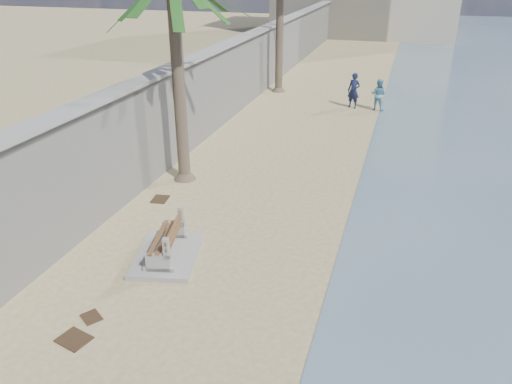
{
  "coord_description": "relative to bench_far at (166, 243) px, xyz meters",
  "views": [
    {
      "loc": [
        3.23,
        -5.23,
        7.15
      ],
      "look_at": [
        -0.5,
        7.0,
        1.2
      ],
      "focal_mm": 35.0,
      "sensor_mm": 36.0,
      "label": 1
    }
  ],
  "objects": [
    {
      "name": "wall_cap",
      "position": [
        -2.89,
        15.13,
        3.13
      ],
      "size": [
        0.8,
        70.0,
        0.12
      ],
      "primitive_type": "cube",
      "color": "gray",
      "rests_on": "seawall"
    },
    {
      "name": "debris_b",
      "position": [
        -0.43,
        -3.47,
        -0.41
      ],
      "size": [
        0.77,
        0.67,
        0.03
      ],
      "primitive_type": "cube",
      "rotation": [
        0.0,
        0.0,
        6.03
      ],
      "color": "#382616",
      "rests_on": "ground_plane"
    },
    {
      "name": "person_a",
      "position": [
        2.87,
        16.33,
        0.63
      ],
      "size": [
        0.89,
        0.74,
        2.11
      ],
      "primitive_type": "imported",
      "rotation": [
        0.0,
        0.0,
        -0.35
      ],
      "color": "#141A38",
      "rests_on": "ground_plane"
    },
    {
      "name": "debris_d",
      "position": [
        -0.5,
        -2.75,
        -0.41
      ],
      "size": [
        0.59,
        0.56,
        0.03
      ],
      "primitive_type": "cube",
      "rotation": [
        0.0,
        0.0,
        5.68
      ],
      "color": "#382616",
      "rests_on": "ground_plane"
    },
    {
      "name": "bench_far",
      "position": [
        0.0,
        0.0,
        0.0
      ],
      "size": [
        2.04,
        2.6,
        0.97
      ],
      "color": "gray",
      "rests_on": "ground_plane"
    },
    {
      "name": "seawall",
      "position": [
        -2.89,
        15.13,
        1.33
      ],
      "size": [
        0.45,
        70.0,
        3.5
      ],
      "primitive_type": "cube",
      "color": "gray",
      "rests_on": "ground_plane"
    },
    {
      "name": "person_b",
      "position": [
        4.16,
        16.26,
        0.48
      ],
      "size": [
        1.0,
        0.85,
        1.81
      ],
      "primitive_type": "imported",
      "rotation": [
        0.0,
        0.0,
        2.92
      ],
      "color": "teal",
      "rests_on": "ground_plane"
    },
    {
      "name": "debris_c",
      "position": [
        -1.79,
        3.11,
        -0.41
      ],
      "size": [
        0.58,
        0.69,
        0.03
      ],
      "primitive_type": "cube",
      "rotation": [
        0.0,
        0.0,
        1.71
      ],
      "color": "#382616",
      "rests_on": "ground_plane"
    }
  ]
}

